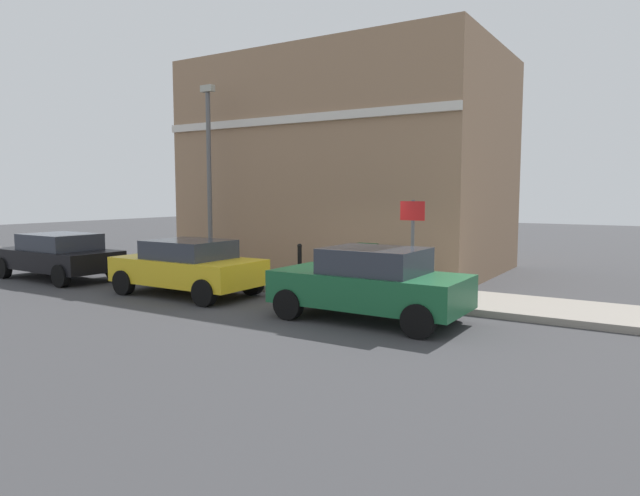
{
  "coord_description": "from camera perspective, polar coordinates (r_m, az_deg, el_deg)",
  "views": [
    {
      "loc": [
        -10.84,
        -6.55,
        2.61
      ],
      "look_at": [
        1.39,
        1.06,
        1.2
      ],
      "focal_mm": 31.69,
      "sensor_mm": 36.0,
      "label": 1
    }
  ],
  "objects": [
    {
      "name": "car_black",
      "position": [
        18.84,
        -24.9,
        -0.64
      ],
      "size": [
        2.04,
        4.19,
        1.39
      ],
      "rotation": [
        0.0,
        0.0,
        1.54
      ],
      "color": "black",
      "rests_on": "ground"
    },
    {
      "name": "ground",
      "position": [
        12.93,
        0.75,
        -6.06
      ],
      "size": [
        80.0,
        80.0,
        0.0
      ],
      "primitive_type": "plane",
      "color": "#38383A"
    },
    {
      "name": "utility_cabinet",
      "position": [
        14.75,
        4.6,
        -1.94
      ],
      "size": [
        0.46,
        0.61,
        1.15
      ],
      "color": "#1E4C28",
      "rests_on": "sidewalk"
    },
    {
      "name": "bollard_near_cabinet",
      "position": [
        15.91,
        -2.07,
        -1.29
      ],
      "size": [
        0.14,
        0.14,
        1.04
      ],
      "color": "black",
      "rests_on": "sidewalk"
    },
    {
      "name": "car_yellow",
      "position": [
        14.79,
        -13.2,
        -1.79
      ],
      "size": [
        1.97,
        3.92,
        1.42
      ],
      "rotation": [
        0.0,
        0.0,
        1.57
      ],
      "color": "gold",
      "rests_on": "ground"
    },
    {
      "name": "sidewalk",
      "position": [
        18.16,
        -12.24,
        -2.56
      ],
      "size": [
        2.31,
        30.0,
        0.15
      ],
      "primitive_type": "cube",
      "color": "gray",
      "rests_on": "ground"
    },
    {
      "name": "lamppost",
      "position": [
        17.89,
        -11.13,
        7.71
      ],
      "size": [
        0.2,
        0.44,
        5.72
      ],
      "color": "#59595B",
      "rests_on": "sidewalk"
    },
    {
      "name": "bollard_far_kerb",
      "position": [
        16.18,
        -9.85,
        -1.25
      ],
      "size": [
        0.14,
        0.14,
        1.04
      ],
      "color": "black",
      "rests_on": "sidewalk"
    },
    {
      "name": "car_green",
      "position": [
        11.59,
        5.11,
        -3.53
      ],
      "size": [
        1.92,
        3.97,
        1.5
      ],
      "rotation": [
        0.0,
        0.0,
        1.57
      ],
      "color": "#195933",
      "rests_on": "ground"
    },
    {
      "name": "corner_building",
      "position": [
        19.79,
        2.9,
        8.24
      ],
      "size": [
        6.61,
        10.09,
        7.05
      ],
      "color": "#937256",
      "rests_on": "ground"
    },
    {
      "name": "street_sign",
      "position": [
        13.15,
        9.32,
        1.38
      ],
      "size": [
        0.08,
        0.6,
        2.3
      ],
      "color": "#59595B",
      "rests_on": "sidewalk"
    }
  ]
}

